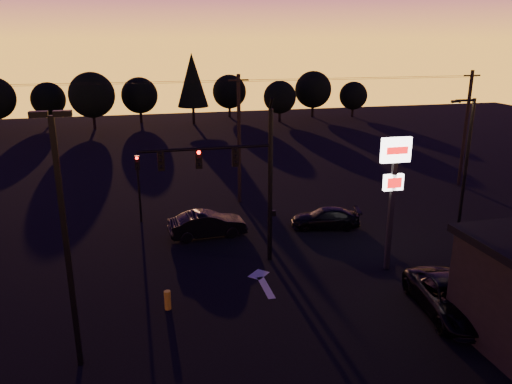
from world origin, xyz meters
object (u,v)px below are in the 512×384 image
pylon_sign (394,176)px  suv_parked (450,298)px  streetlight (465,159)px  bollard (168,300)px  car_mid (208,224)px  parking_lot_light (64,228)px  secondary_signal (138,179)px  car_right (325,218)px  traffic_signal_mast (239,172)px

pylon_sign → suv_parked: 6.23m
streetlight → bollard: size_ratio=9.27×
car_mid → suv_parked: bearing=-146.1°
parking_lot_light → car_mid: (6.29, 11.05, -4.52)m
secondary_signal → suv_parked: 19.33m
suv_parked → parking_lot_light: bearing=-172.7°
bollard → car_right: 12.76m
car_mid → car_right: bearing=-96.6°
parking_lot_light → bollard: 6.67m
secondary_signal → bollard: bearing=-85.7°
secondary_signal → bollard: (0.86, -11.35, -2.43)m
traffic_signal_mast → car_right: bearing=31.0°
car_mid → bollard: bearing=155.5°
bollard → car_mid: bearing=69.6°
secondary_signal → suv_parked: secondary_signal is taller
traffic_signal_mast → secondary_signal: (-4.90, 7.49, -2.07)m
parking_lot_light → pylon_sign: 15.19m
suv_parked → bollard: bearing=172.2°
parking_lot_light → suv_parked: parking_lot_light is taller
streetlight → parking_lot_light: bearing=-158.3°
pylon_sign → car_mid: 11.29m
car_mid → suv_parked: 14.15m
parking_lot_light → streetlight: 23.05m
car_right → bollard: bearing=-40.7°
traffic_signal_mast → car_right: traffic_signal_mast is taller
car_mid → car_right: car_mid is taller
suv_parked → secondary_signal: bearing=138.3°
streetlight → bollard: (-18.05, -5.36, -3.99)m
pylon_sign → car_mid: size_ratio=1.49×
bollard → car_mid: size_ratio=0.19×
pylon_sign → car_mid: pylon_sign is taller
parking_lot_light → pylon_sign: (14.50, 4.50, -0.36)m
traffic_signal_mast → bollard: 7.18m
secondary_signal → car_mid: size_ratio=0.96×
traffic_signal_mast → streetlight: (14.01, 1.51, -0.52)m
bollard → car_right: car_right is taller
traffic_signal_mast → car_mid: traffic_signal_mast is taller
pylon_sign → car_right: pylon_sign is taller
bollard → car_mid: (2.94, 7.91, 0.32)m
streetlight → pylon_sign: bearing=-149.9°
secondary_signal → car_right: bearing=-18.7°
streetlight → bollard: streetlight is taller
car_mid → secondary_signal: bearing=43.7°
parking_lot_light → car_mid: parking_lot_light is taller
suv_parked → streetlight: bearing=61.0°
pylon_sign → parking_lot_light: bearing=-162.8°
traffic_signal_mast → bollard: (-4.05, -3.85, -4.50)m
traffic_signal_mast → car_right: 8.43m
streetlight → suv_parked: 11.33m
secondary_signal → bollard: 11.64m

